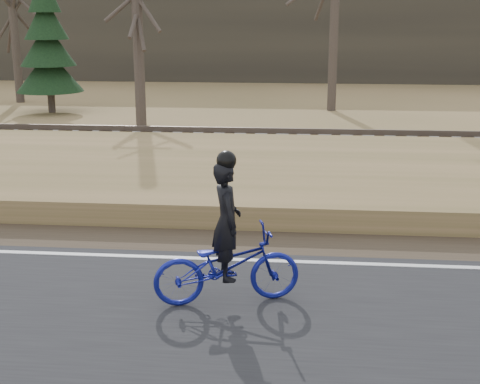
{
  "coord_description": "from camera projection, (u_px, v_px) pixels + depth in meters",
  "views": [
    {
      "loc": [
        4.45,
        -9.72,
        3.88
      ],
      "look_at": [
        3.49,
        0.5,
        1.1
      ],
      "focal_mm": 50.0,
      "sensor_mm": 36.0,
      "label": 1
    }
  ],
  "objects": [
    {
      "name": "ground",
      "position": [
        22.0,
        261.0,
        10.75
      ],
      "size": [
        120.0,
        120.0,
        0.0
      ],
      "primitive_type": "plane",
      "color": "#9A784E",
      "rests_on": "ground"
    },
    {
      "name": "railroad",
      "position": [
        139.0,
        138.0,
        18.3
      ],
      "size": [
        120.0,
        2.4,
        0.29
      ],
      "color": "black",
      "rests_on": "ballast"
    },
    {
      "name": "ballast",
      "position": [
        139.0,
        149.0,
        18.38
      ],
      "size": [
        120.0,
        3.0,
        0.45
      ],
      "primitive_type": "cube",
      "color": "slate",
      "rests_on": "ground"
    },
    {
      "name": "treeline_backdrop",
      "position": [
        228.0,
        27.0,
        38.8
      ],
      "size": [
        120.0,
        4.0,
        6.0
      ],
      "primitive_type": "cube",
      "color": "#383328",
      "rests_on": "ground"
    },
    {
      "name": "edge_line",
      "position": [
        26.0,
        252.0,
        10.93
      ],
      "size": [
        120.0,
        0.12,
        0.01
      ],
      "primitive_type": "cube",
      "color": "silver",
      "rests_on": "road"
    },
    {
      "name": "bare_tree_left",
      "position": [
        13.0,
        15.0,
        28.55
      ],
      "size": [
        0.36,
        0.36,
        7.43
      ],
      "primitive_type": "cylinder",
      "color": "#473C34",
      "rests_on": "ground"
    },
    {
      "name": "bare_tree_near_left",
      "position": [
        138.0,
        30.0,
        22.39
      ],
      "size": [
        0.36,
        0.36,
        6.53
      ],
      "primitive_type": "cylinder",
      "color": "#473C34",
      "rests_on": "ground"
    },
    {
      "name": "conifer",
      "position": [
        47.0,
        46.0,
        25.93
      ],
      "size": [
        2.6,
        2.6,
        5.45
      ],
      "color": "#473C34",
      "rests_on": "ground"
    },
    {
      "name": "shoulder",
      "position": [
        49.0,
        235.0,
        11.9
      ],
      "size": [
        120.0,
        1.6,
        0.04
      ],
      "primitive_type": "cube",
      "color": "#473A2B",
      "rests_on": "ground"
    },
    {
      "name": "cyclist",
      "position": [
        227.0,
        256.0,
        8.93
      ],
      "size": [
        2.09,
        1.21,
        2.1
      ],
      "rotation": [
        0.0,
        0.0,
        1.85
      ],
      "color": "navy",
      "rests_on": "road"
    },
    {
      "name": "embankment",
      "position": [
        98.0,
        183.0,
        14.73
      ],
      "size": [
        120.0,
        5.0,
        0.44
      ],
      "primitive_type": "cube",
      "color": "#9A784E",
      "rests_on": "ground"
    }
  ]
}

